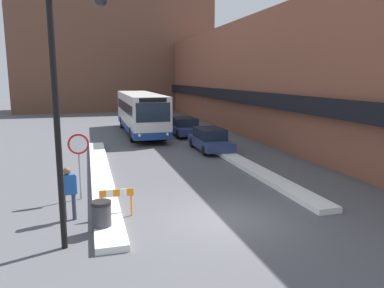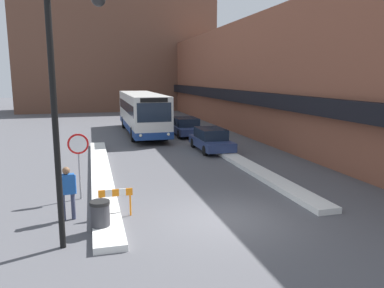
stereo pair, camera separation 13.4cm
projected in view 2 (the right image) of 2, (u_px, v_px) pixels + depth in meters
ground_plane at (222, 219)px, 12.07m from camera, size 160.00×160.00×0.00m
building_row_right at (236, 78)px, 36.65m from camera, size 5.50×60.00×8.92m
building_backdrop_far at (118, 54)px, 51.42m from camera, size 26.00×8.00×15.31m
snow_bank_left at (101, 174)px, 17.38m from camera, size 0.90×16.18×0.20m
snow_bank_right at (241, 162)px, 19.67m from camera, size 0.90×15.27×0.21m
city_bus at (142, 112)px, 30.00m from camera, size 2.59×12.22×3.24m
parked_car_front at (211, 140)px, 23.22m from camera, size 1.79×4.30×1.39m
parked_car_back at (186, 127)px, 29.25m from camera, size 1.93×4.41×1.40m
stop_sign at (79, 152)px, 13.78m from camera, size 0.76×0.08×2.49m
street_lamp at (65, 93)px, 9.43m from camera, size 1.46×0.36×6.73m
pedestrian at (67, 188)px, 11.86m from camera, size 0.56×0.27×1.75m
trash_bin at (100, 216)px, 11.01m from camera, size 0.59×0.59×0.95m
construction_barricade at (116, 197)px, 12.18m from camera, size 1.10×0.06×0.94m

